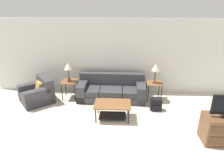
# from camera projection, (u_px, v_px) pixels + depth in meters

# --- Properties ---
(wall_back) EXTENTS (8.68, 0.06, 2.60)m
(wall_back) POSITION_uv_depth(u_px,v_px,m) (114.00, 57.00, 6.97)
(wall_back) COLOR silver
(wall_back) RESTS_ON ground_plane
(couch) EXTENTS (2.24, 0.99, 0.82)m
(couch) POSITION_uv_depth(u_px,v_px,m) (112.00, 90.00, 6.79)
(couch) COLOR #38383D
(couch) RESTS_ON ground_plane
(armchair) EXTENTS (1.32, 1.33, 0.80)m
(armchair) POSITION_uv_depth(u_px,v_px,m) (38.00, 93.00, 6.57)
(armchair) COLOR #38383D
(armchair) RESTS_ON ground_plane
(coffee_table) EXTENTS (1.01, 0.64, 0.47)m
(coffee_table) POSITION_uv_depth(u_px,v_px,m) (113.00, 107.00, 5.58)
(coffee_table) COLOR brown
(coffee_table) RESTS_ON ground_plane
(side_table_left) EXTENTS (0.51, 0.54, 0.62)m
(side_table_left) POSITION_uv_depth(u_px,v_px,m) (69.00, 83.00, 6.73)
(side_table_left) COLOR brown
(side_table_left) RESTS_ON ground_plane
(side_table_right) EXTENTS (0.51, 0.54, 0.62)m
(side_table_right) POSITION_uv_depth(u_px,v_px,m) (154.00, 84.00, 6.60)
(side_table_right) COLOR brown
(side_table_right) RESTS_ON ground_plane
(table_lamp_left) EXTENTS (0.27, 0.27, 0.64)m
(table_lamp_left) POSITION_uv_depth(u_px,v_px,m) (68.00, 67.00, 6.51)
(table_lamp_left) COLOR #472D1E
(table_lamp_left) RESTS_ON side_table_left
(table_lamp_right) EXTENTS (0.27, 0.27, 0.64)m
(table_lamp_right) POSITION_uv_depth(u_px,v_px,m) (156.00, 68.00, 6.38)
(table_lamp_right) COLOR #472D1E
(table_lamp_right) RESTS_ON side_table_right
(backpack) EXTENTS (0.33, 0.28, 0.38)m
(backpack) POSITION_uv_depth(u_px,v_px,m) (156.00, 105.00, 6.07)
(backpack) COLOR black
(backpack) RESTS_ON ground_plane
(picture_frame) EXTENTS (0.10, 0.04, 0.13)m
(picture_frame) POSITION_uv_depth(u_px,v_px,m) (69.00, 80.00, 6.61)
(picture_frame) COLOR #4C3828
(picture_frame) RESTS_ON side_table_left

